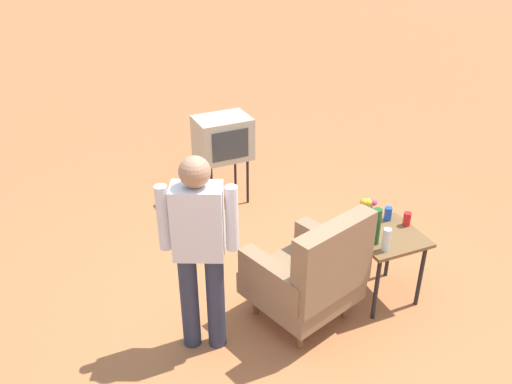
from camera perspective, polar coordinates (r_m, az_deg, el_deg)
ground_plane at (r=4.61m, az=3.50°, el=-13.74°), size 60.00×60.00×0.00m
armchair at (r=4.31m, az=5.92°, el=-8.71°), size 0.96×0.98×1.06m
side_table at (r=4.66m, az=13.83°, el=-5.46°), size 0.56×0.56×0.65m
tv_on_stand at (r=5.96m, az=-3.59°, el=5.74°), size 0.62×0.47×1.03m
person_standing at (r=3.85m, az=-6.12°, el=-5.74°), size 0.53×0.35×1.64m
bottle_short_clear at (r=4.35m, az=13.82°, el=-5.00°), size 0.06×0.06×0.20m
soda_can_red at (r=4.74m, az=15.90°, el=-2.81°), size 0.07×0.07×0.12m
soda_can_blue at (r=4.78m, az=13.99°, el=-2.27°), size 0.07×0.07×0.12m
bottle_wine_green at (r=4.39m, az=12.78°, el=-3.63°), size 0.07×0.07×0.32m
flower_vase at (r=4.61m, az=11.88°, el=-1.98°), size 0.15×0.10×0.27m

